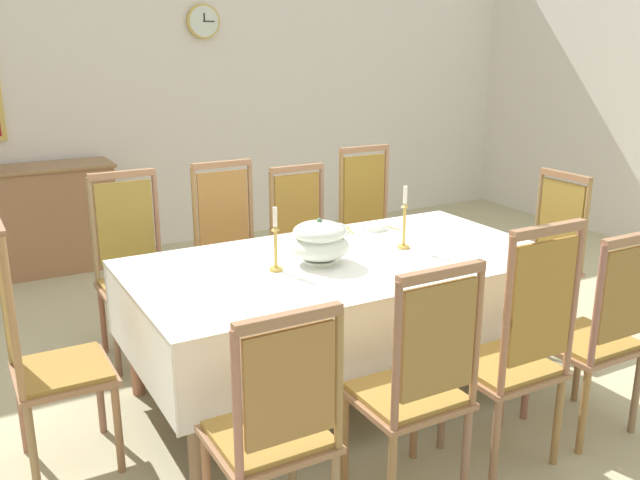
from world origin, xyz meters
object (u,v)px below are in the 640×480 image
(chair_south_c, at_px, (516,348))
(candlestick_west, at_px, (276,246))
(candlestick_east, at_px, (404,223))
(spoon_primary, at_px, (385,225))
(chair_north_a, at_px, (134,267))
(bowl_near_right, at_px, (332,229))
(bowl_near_left, at_px, (374,227))
(chair_south_b, at_px, (416,383))
(chair_north_d, at_px, (372,229))
(chair_south_d, at_px, (598,331))
(chair_head_west, at_px, (43,349))
(mounted_clock, at_px, (203,21))
(chair_south_a, at_px, (275,427))
(dining_table, at_px, (343,272))
(chair_north_b, at_px, (232,251))
(sideboard, at_px, (27,221))
(chair_head_east, at_px, (544,255))
(soup_tureen, at_px, (320,241))
(spoon_secondary, at_px, (347,228))
(chair_north_c, at_px, (306,244))

(chair_south_c, distance_m, candlestick_west, 1.26)
(candlestick_east, relative_size, spoon_primary, 2.03)
(chair_north_a, distance_m, bowl_near_right, 1.23)
(chair_south_c, distance_m, bowl_near_left, 1.44)
(chair_south_b, bearing_deg, chair_south_c, -0.60)
(chair_south_c, bearing_deg, chair_north_d, 74.64)
(bowl_near_left, bearing_deg, chair_south_d, -75.23)
(chair_south_d, height_order, chair_head_west, chair_head_west)
(mounted_clock, bearing_deg, chair_south_a, -107.42)
(dining_table, xyz_separation_m, chair_north_a, (-0.88, 1.00, -0.12))
(chair_north_b, xyz_separation_m, chair_south_c, (0.54, -2.00, 0.01))
(candlestick_west, relative_size, bowl_near_left, 2.19)
(chair_south_a, distance_m, chair_south_c, 1.18)
(bowl_near_right, height_order, sideboard, sideboard)
(spoon_primary, bearing_deg, chair_south_a, -144.50)
(candlestick_east, relative_size, bowl_near_right, 1.94)
(chair_south_c, bearing_deg, spoon_primary, 79.03)
(sideboard, distance_m, mounted_clock, 2.36)
(chair_head_west, xyz_separation_m, spoon_primary, (2.12, 0.44, 0.18))
(spoon_primary, bearing_deg, bowl_near_left, -174.50)
(chair_head_east, xyz_separation_m, sideboard, (-2.80, 2.99, -0.10))
(chair_head_east, relative_size, soup_tureen, 3.46)
(spoon_primary, bearing_deg, dining_table, -151.57)
(chair_north_d, bearing_deg, bowl_near_left, 57.53)
(chair_south_c, bearing_deg, chair_north_b, 105.21)
(chair_south_b, relative_size, spoon_secondary, 6.30)
(chair_head_west, height_order, spoon_primary, chair_head_west)
(chair_north_a, height_order, chair_south_c, chair_south_c)
(candlestick_west, height_order, bowl_near_left, candlestick_west)
(candlestick_west, xyz_separation_m, bowl_near_left, (0.88, 0.42, -0.12))
(candlestick_west, bearing_deg, spoon_primary, 24.32)
(chair_south_b, distance_m, sideboard, 4.11)
(chair_north_c, xyz_separation_m, bowl_near_left, (0.18, -0.58, 0.24))
(chair_south_a, height_order, bowl_near_left, chair_south_a)
(chair_south_b, bearing_deg, mounted_clock, 80.79)
(chair_north_d, height_order, bowl_near_left, chair_north_d)
(chair_head_east, distance_m, spoon_secondary, 1.32)
(chair_south_d, xyz_separation_m, mounted_clock, (-0.41, 4.23, 1.51))
(soup_tureen, bearing_deg, chair_south_c, -66.11)
(chair_head_east, distance_m, bowl_near_left, 1.16)
(chair_south_b, xyz_separation_m, chair_north_c, (0.54, 1.99, -0.00))
(chair_north_d, relative_size, candlestick_east, 3.26)
(candlestick_east, bearing_deg, chair_north_a, 142.10)
(candlestick_east, bearing_deg, chair_south_d, -65.66)
(candlestick_west, bearing_deg, chair_north_a, 115.87)
(chair_head_east, relative_size, spoon_primary, 6.15)
(spoon_secondary, bearing_deg, chair_north_d, 60.67)
(bowl_near_right, bearing_deg, chair_south_b, -107.07)
(dining_table, distance_m, chair_south_c, 1.05)
(chair_north_a, relative_size, bowl_near_right, 6.21)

